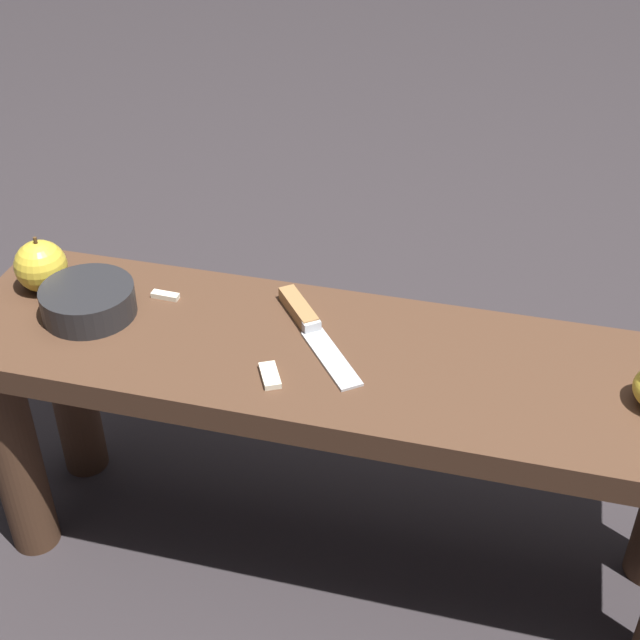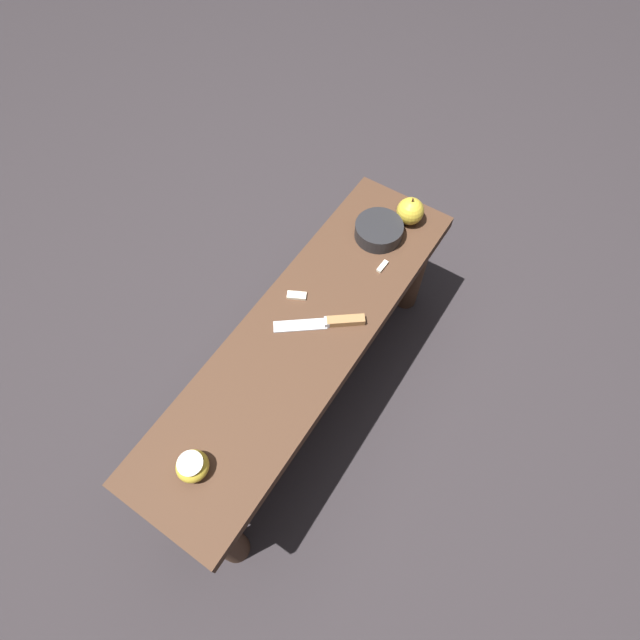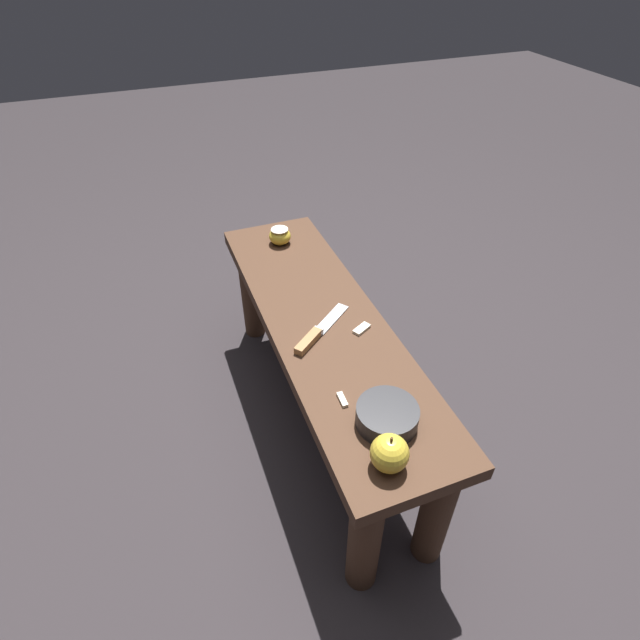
% 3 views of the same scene
% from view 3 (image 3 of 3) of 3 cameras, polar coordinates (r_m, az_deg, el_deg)
% --- Properties ---
extents(ground_plane, '(8.00, 8.00, 0.00)m').
position_cam_3_polar(ground_plane, '(1.64, 0.38, -11.10)').
color(ground_plane, '#2D282B').
extents(wooden_bench, '(1.10, 0.30, 0.42)m').
position_cam_3_polar(wooden_bench, '(1.41, 0.43, -3.07)').
color(wooden_bench, '#472D1E').
rests_on(wooden_bench, ground_plane).
extents(knife, '(0.16, 0.20, 0.02)m').
position_cam_3_polar(knife, '(1.28, -0.57, -1.69)').
color(knife, '#B7BABF').
rests_on(knife, wooden_bench).
extents(apple_whole, '(0.08, 0.08, 0.09)m').
position_cam_3_polar(apple_whole, '(1.01, 7.95, -14.85)').
color(apple_whole, gold).
rests_on(apple_whole, wooden_bench).
extents(apple_cut, '(0.07, 0.07, 0.05)m').
position_cam_3_polar(apple_cut, '(1.65, -4.61, 9.55)').
color(apple_cut, gold).
rests_on(apple_cut, wooden_bench).
extents(apple_slice_near_knife, '(0.04, 0.05, 0.01)m').
position_cam_3_polar(apple_slice_near_knife, '(1.31, 4.78, -1.01)').
color(apple_slice_near_knife, silver).
rests_on(apple_slice_near_knife, wooden_bench).
extents(apple_slice_center, '(0.04, 0.02, 0.01)m').
position_cam_3_polar(apple_slice_center, '(1.13, 2.57, -9.08)').
color(apple_slice_center, silver).
rests_on(apple_slice_center, wooden_bench).
extents(bowl, '(0.13, 0.13, 0.04)m').
position_cam_3_polar(bowl, '(1.09, 7.53, -10.83)').
color(bowl, '#232326').
rests_on(bowl, wooden_bench).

